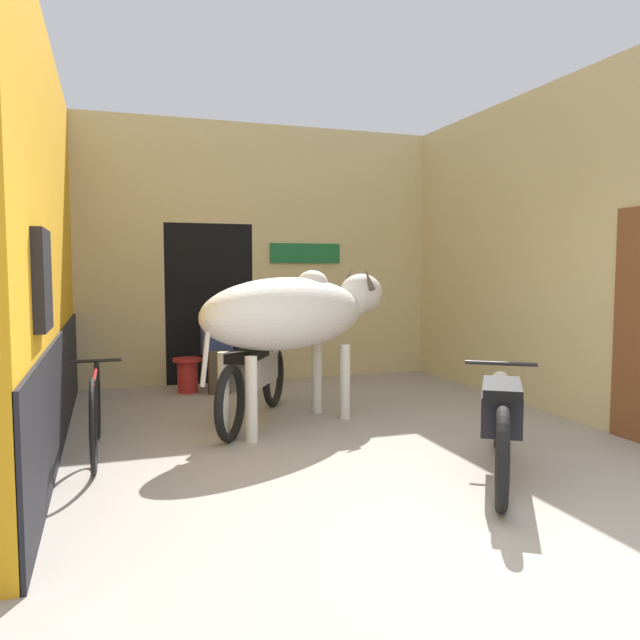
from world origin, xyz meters
name	(u,v)px	position (x,y,z in m)	size (l,w,h in m)	color
ground_plane	(472,528)	(0.00, 0.00, 0.00)	(30.00, 30.00, 0.00)	#9E9389
wall_left_shopfront	(43,251)	(-2.54, 2.64, 1.70)	(0.25, 5.30, 3.52)	orange
wall_back_with_doorway	(240,272)	(-0.27, 5.56, 1.51)	(4.91, 0.93, 3.52)	#D1BC84
wall_right_with_door	(545,252)	(2.54, 2.60, 1.74)	(0.22, 5.30, 3.52)	#D1BC84
cow	(296,313)	(-0.28, 2.77, 1.11)	(2.39, 1.56, 1.57)	silver
motorcycle_near	(501,416)	(0.72, 0.77, 0.45)	(1.24, 1.78, 0.78)	black
motorcycle_far	(254,377)	(-0.65, 2.98, 0.46)	(1.14, 1.93, 0.80)	black
bicycle	(96,410)	(-2.15, 2.34, 0.37)	(0.44, 1.80, 0.74)	black
shopkeeper_seated	(218,343)	(-0.75, 4.64, 0.62)	(0.38, 0.33, 1.18)	brown
plastic_stool	(188,374)	(-1.11, 4.74, 0.23)	(0.36, 0.36, 0.43)	red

